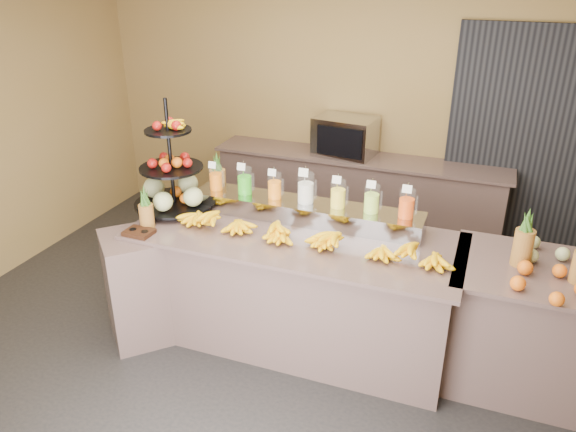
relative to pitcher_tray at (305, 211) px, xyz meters
The scene contains 20 objects.
ground 1.16m from the pitcher_tray, 88.81° to the right, with size 6.00×6.00×0.00m, color black.
room_envelope 0.92m from the pitcher_tray, 45.90° to the left, with size 6.04×5.02×2.82m.
buffet_counter 0.64m from the pitcher_tray, 107.89° to the right, with size 2.75×1.25×0.93m.
right_counter 1.80m from the pitcher_tray, ahead, with size 1.08×0.88×0.93m.
back_ledge 1.75m from the pitcher_tray, 89.59° to the left, with size 3.10×0.55×0.93m.
pitcher_tray is the anchor object (origin of this frame).
juice_pitcher_orange_a 0.80m from the pitcher_tray, behind, with size 0.11×0.11×0.26m.
juice_pitcher_green 0.55m from the pitcher_tray, behind, with size 0.12×0.12×0.29m.
juice_pitcher_orange_b 0.31m from the pitcher_tray, behind, with size 0.11×0.12×0.27m.
juice_pitcher_milk 0.18m from the pitcher_tray, 100.55° to the right, with size 0.13×0.13×0.31m.
juice_pitcher_lemon 0.31m from the pitcher_tray, ahead, with size 0.12×0.12×0.28m.
juice_pitcher_lime 0.55m from the pitcher_tray, ahead, with size 0.12×0.12×0.28m.
juice_pitcher_orange_c 0.80m from the pitcher_tray, ahead, with size 0.12×0.12×0.28m.
banana_heap 0.38m from the pitcher_tray, 69.59° to the right, with size 2.12×0.19×0.18m.
fruit_stand 1.07m from the pitcher_tray, behind, with size 0.72×0.72×0.92m.
condiment_caddy 1.29m from the pitcher_tray, 147.67° to the right, with size 0.21×0.16×0.03m, color black.
pineapple_left_a 1.23m from the pitcher_tray, 152.81° to the right, with size 0.11×0.11×0.35m.
pineapple_left_b 0.87m from the pitcher_tray, 169.53° to the left, with size 0.14×0.14×0.42m.
right_fruit_pile 1.78m from the pitcher_tray, 10.43° to the right, with size 0.49×0.47×0.26m.
oven_warmer 1.68m from the pitcher_tray, 94.95° to the left, with size 0.61×0.42×0.40m, color gray.
Camera 1 is at (1.29, -3.23, 2.82)m, focal length 35.00 mm.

